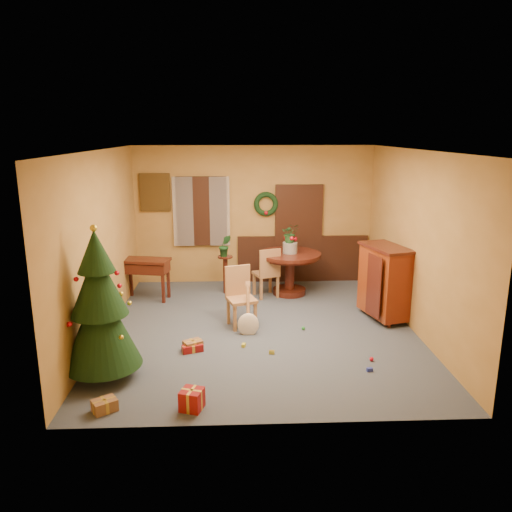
{
  "coord_description": "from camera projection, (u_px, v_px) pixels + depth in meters",
  "views": [
    {
      "loc": [
        -0.41,
        -7.69,
        3.18
      ],
      "look_at": [
        -0.06,
        0.4,
        1.15
      ],
      "focal_mm": 35.0,
      "sensor_mm": 36.0,
      "label": 1
    }
  ],
  "objects": [
    {
      "name": "chair_near",
      "position": [
        240.0,
        294.0,
        8.31
      ],
      "size": [
        0.55,
        0.55,
        1.01
      ],
      "color": "olive",
      "rests_on": "floor"
    },
    {
      "name": "gift_a",
      "position": [
        105.0,
        405.0,
        5.81
      ],
      "size": [
        0.33,
        0.31,
        0.15
      ],
      "color": "brown",
      "rests_on": "floor"
    },
    {
      "name": "sideboard",
      "position": [
        384.0,
        280.0,
        8.55
      ],
      "size": [
        0.79,
        1.12,
        1.3
      ],
      "color": "#5D150A",
      "rests_on": "floor"
    },
    {
      "name": "toy_a",
      "position": [
        370.0,
        370.0,
        6.79
      ],
      "size": [
        0.09,
        0.06,
        0.05
      ],
      "primitive_type": "cube",
      "rotation": [
        0.0,
        0.0,
        0.18
      ],
      "color": "#24339C",
      "rests_on": "floor"
    },
    {
      "name": "toy_c",
      "position": [
        244.0,
        345.0,
        7.56
      ],
      "size": [
        0.07,
        0.09,
        0.05
      ],
      "primitive_type": "cube",
      "rotation": [
        0.0,
        0.0,
        1.3
      ],
      "color": "gold",
      "rests_on": "floor"
    },
    {
      "name": "toy_e",
      "position": [
        272.0,
        352.0,
        7.32
      ],
      "size": [
        0.09,
        0.06,
        0.05
      ],
      "primitive_type": "cube",
      "rotation": [
        0.0,
        0.0,
        -0.14
      ],
      "color": "gold",
      "rests_on": "floor"
    },
    {
      "name": "gift_c",
      "position": [
        193.0,
        345.0,
        7.45
      ],
      "size": [
        0.32,
        0.29,
        0.15
      ],
      "color": "brown",
      "rests_on": "floor"
    },
    {
      "name": "gift_b",
      "position": [
        192.0,
        399.0,
        5.84
      ],
      "size": [
        0.31,
        0.31,
        0.25
      ],
      "color": "maroon",
      "rests_on": "floor"
    },
    {
      "name": "dining_table",
      "position": [
        290.0,
        265.0,
        9.9
      ],
      "size": [
        1.23,
        1.23,
        0.85
      ],
      "color": "black",
      "rests_on": "floor"
    },
    {
      "name": "chair_far",
      "position": [
        268.0,
        271.0,
        9.69
      ],
      "size": [
        0.55,
        0.55,
        1.0
      ],
      "color": "olive",
      "rests_on": "floor"
    },
    {
      "name": "gift_d",
      "position": [
        193.0,
        348.0,
        7.38
      ],
      "size": [
        0.33,
        0.22,
        0.11
      ],
      "color": "maroon",
      "rests_on": "floor"
    },
    {
      "name": "toy_b",
      "position": [
        303.0,
        328.0,
        8.2
      ],
      "size": [
        0.06,
        0.06,
        0.06
      ],
      "primitive_type": "sphere",
      "color": "#24842F",
      "rests_on": "floor"
    },
    {
      "name": "urn",
      "position": [
        290.0,
        248.0,
        9.81
      ],
      "size": [
        0.29,
        0.29,
        0.21
      ],
      "primitive_type": "cylinder",
      "color": "slate",
      "rests_on": "dining_table"
    },
    {
      "name": "toy_d",
      "position": [
        371.0,
        359.0,
        7.09
      ],
      "size": [
        0.06,
        0.06,
        0.06
      ],
      "primitive_type": "sphere",
      "color": "red",
      "rests_on": "floor"
    },
    {
      "name": "room_envelope",
      "position": [
        264.0,
        231.0,
        10.6
      ],
      "size": [
        5.5,
        5.5,
        5.5
      ],
      "color": "#343E4C",
      "rests_on": "ground"
    },
    {
      "name": "stand_plant",
      "position": [
        225.0,
        246.0,
        9.85
      ],
      "size": [
        0.26,
        0.22,
        0.44
      ],
      "primitive_type": "imported",
      "rotation": [
        0.0,
        0.0,
        0.14
      ],
      "color": "#19471E",
      "rests_on": "plant_stand"
    },
    {
      "name": "writing_desk",
      "position": [
        146.0,
        269.0,
        9.57
      ],
      "size": [
        0.97,
        0.61,
        0.8
      ],
      "color": "black",
      "rests_on": "floor"
    },
    {
      "name": "centerpiece_plant",
      "position": [
        290.0,
        233.0,
        9.74
      ],
      "size": [
        0.34,
        0.29,
        0.37
      ],
      "primitive_type": "imported",
      "color": "#1E4C23",
      "rests_on": "urn"
    },
    {
      "name": "christmas_tree",
      "position": [
        100.0,
        308.0,
        6.4
      ],
      "size": [
        1.0,
        1.0,
        2.06
      ],
      "color": "#382111",
      "rests_on": "floor"
    },
    {
      "name": "plant_stand",
      "position": [
        225.0,
        270.0,
        9.97
      ],
      "size": [
        0.3,
        0.3,
        0.77
      ],
      "color": "black",
      "rests_on": "floor"
    },
    {
      "name": "guitar",
      "position": [
        248.0,
        311.0,
        7.93
      ],
      "size": [
        0.45,
        0.59,
        0.79
      ],
      "primitive_type": null,
      "rotation": [
        -0.49,
        0.0,
        -0.23
      ],
      "color": "#F1E3C9",
      "rests_on": "floor"
    }
  ]
}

